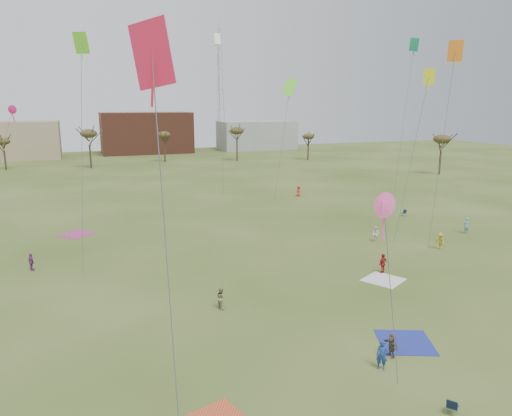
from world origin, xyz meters
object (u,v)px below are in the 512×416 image
object	(u,v)px
camp_chair_right	(404,214)
radio_tower	(220,89)
flyer_near_right	(382,355)
camp_chair_center	(452,409)
spectator_fore_a	(383,263)

from	to	relation	value
camp_chair_right	radio_tower	bearing A→B (deg)	161.46
flyer_near_right	camp_chair_center	distance (m)	4.61
camp_chair_center	radio_tower	distance (m)	139.94
spectator_fore_a	camp_chair_center	bearing A→B (deg)	46.32
flyer_near_right	radio_tower	xyz separation A→B (m)	(29.34, 131.18, 18.35)
flyer_near_right	camp_chair_center	size ratio (longest dim) A/B	1.97
spectator_fore_a	radio_tower	world-z (taller)	radio_tower
spectator_fore_a	camp_chair_center	size ratio (longest dim) A/B	2.04
flyer_near_right	camp_chair_right	distance (m)	38.64
flyer_near_right	spectator_fore_a	xyz separation A→B (m)	(9.18, 12.86, 0.03)
flyer_near_right	camp_chair_right	bearing A→B (deg)	92.06
camp_chair_center	camp_chair_right	size ratio (longest dim) A/B	1.00
flyer_near_right	camp_chair_right	xyz separation A→B (m)	(24.53, 29.84, -0.60)
spectator_fore_a	camp_chair_center	world-z (taller)	spectator_fore_a
camp_chair_right	radio_tower	world-z (taller)	radio_tower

